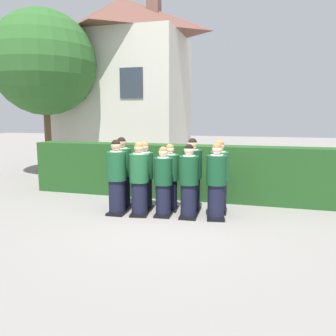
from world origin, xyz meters
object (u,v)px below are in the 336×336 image
at_px(student_front_row_1, 139,181).
at_px(student_rear_row_4, 219,178).
at_px(student_front_row_2, 163,183).
at_px(student_rear_row_3, 192,177).
at_px(student_front_row_0, 117,179).
at_px(student_front_row_4, 216,183).
at_px(student_rear_row_1, 144,177).
at_px(student_rear_row_0, 122,174).
at_px(student_rear_row_2, 170,179).
at_px(student_front_row_3, 189,183).

xyz_separation_m(student_front_row_1, student_rear_row_4, (1.68, 0.69, 0.01)).
bearing_deg(student_front_row_1, student_rear_row_4, 22.53).
relative_size(student_front_row_2, student_rear_row_3, 0.91).
bearing_deg(student_front_row_1, student_front_row_0, -175.43).
xyz_separation_m(student_front_row_4, student_rear_row_4, (-0.01, 0.51, 0.01)).
bearing_deg(student_rear_row_1, student_rear_row_0, -175.72).
bearing_deg(student_front_row_2, student_front_row_1, -171.14).
bearing_deg(student_front_row_4, student_rear_row_2, 160.79).
bearing_deg(student_rear_row_2, student_front_row_3, -40.06).
bearing_deg(student_front_row_0, student_front_row_2, 6.74).
bearing_deg(student_rear_row_4, student_rear_row_3, -176.41).
bearing_deg(student_rear_row_3, student_front_row_3, -85.75).
relative_size(student_rear_row_0, student_rear_row_3, 1.00).
bearing_deg(student_rear_row_4, student_front_row_0, -161.48).
relative_size(student_rear_row_2, student_rear_row_4, 0.94).
relative_size(student_front_row_1, student_rear_row_1, 1.02).
bearing_deg(student_rear_row_0, student_front_row_2, -18.97).
height_order(student_front_row_4, student_rear_row_4, student_rear_row_4).
height_order(student_front_row_4, student_rear_row_1, student_front_row_4).
xyz_separation_m(student_rear_row_2, student_rear_row_3, (0.52, 0.08, 0.07)).
relative_size(student_front_row_2, student_front_row_4, 0.94).
xyz_separation_m(student_front_row_1, student_front_row_2, (0.53, 0.08, -0.05)).
bearing_deg(student_front_row_1, student_front_row_2, 8.86).
relative_size(student_rear_row_0, student_rear_row_1, 1.06).
xyz_separation_m(student_front_row_3, student_rear_row_2, (-0.56, 0.47, -0.02)).
height_order(student_front_row_4, student_rear_row_0, student_rear_row_0).
bearing_deg(student_rear_row_1, student_front_row_3, -19.23).
bearing_deg(student_front_row_2, student_front_row_0, -173.26).
distance_m(student_front_row_1, student_rear_row_4, 1.81).
relative_size(student_rear_row_0, student_rear_row_2, 1.09).
bearing_deg(student_front_row_0, student_front_row_3, 5.48).
bearing_deg(student_front_row_4, student_front_row_2, -175.07).
distance_m(student_front_row_1, student_rear_row_3, 1.25).
height_order(student_front_row_3, student_rear_row_2, student_front_row_3).
distance_m(student_front_row_0, student_front_row_3, 1.63).
xyz_separation_m(student_front_row_0, student_front_row_1, (0.52, 0.04, -0.02)).
xyz_separation_m(student_front_row_2, student_rear_row_0, (-1.15, 0.40, 0.08)).
bearing_deg(student_rear_row_0, student_front_row_3, -11.97).
xyz_separation_m(student_front_row_3, student_rear_row_0, (-1.72, 0.36, 0.05)).
bearing_deg(student_rear_row_2, student_rear_row_1, -174.24).
bearing_deg(student_front_row_3, student_rear_row_3, 94.25).
distance_m(student_front_row_1, student_front_row_2, 0.54).
xyz_separation_m(student_rear_row_0, student_rear_row_1, (0.56, 0.04, -0.05)).
xyz_separation_m(student_front_row_1, student_rear_row_2, (0.54, 0.58, -0.04)).
distance_m(student_rear_row_3, student_rear_row_4, 0.62).
bearing_deg(student_rear_row_1, student_front_row_1, -83.11).
xyz_separation_m(student_rear_row_0, student_rear_row_2, (1.16, 0.10, -0.07)).
bearing_deg(student_rear_row_4, student_rear_row_0, -174.61).
relative_size(student_front_row_1, student_rear_row_2, 1.05).
relative_size(student_rear_row_0, student_rear_row_4, 1.02).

